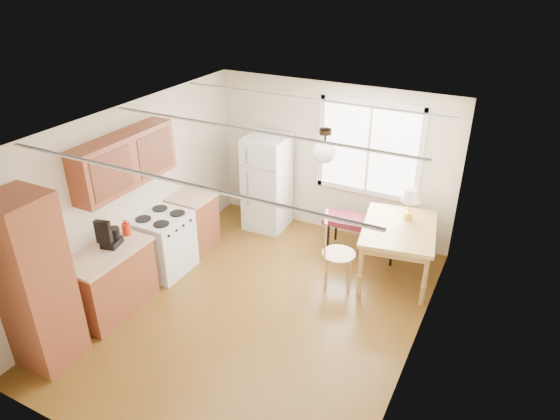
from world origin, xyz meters
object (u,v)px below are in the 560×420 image
Objects in this scene: refrigerator at (267,183)px; bench at (364,224)px; dining_table at (399,233)px; chair at (332,246)px.

refrigerator is 1.30× the size of bench.
dining_table is (0.63, -0.41, 0.22)m from bench.
refrigerator is 1.77m from bench.
refrigerator reaches higher than chair.
refrigerator is 1.96m from chair.
chair is at bearing -152.08° from dining_table.
dining_table is at bearing -14.04° from refrigerator.
refrigerator is 1.10× the size of dining_table.
bench is at bearing 62.43° from chair.
refrigerator is 1.50× the size of chair.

